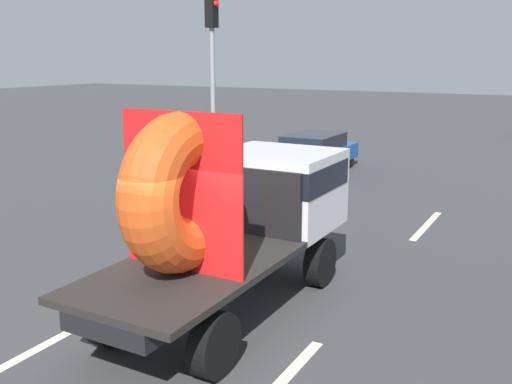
{
  "coord_description": "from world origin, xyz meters",
  "views": [
    {
      "loc": [
        4.59,
        -6.26,
        3.93
      ],
      "look_at": [
        0.11,
        1.87,
        1.75
      ],
      "focal_mm": 40.52,
      "sensor_mm": 36.0,
      "label": 1
    }
  ],
  "objects": [
    {
      "name": "lane_dash_left_near",
      "position": [
        -1.55,
        -0.95,
        0.0
      ],
      "size": [
        0.16,
        2.77,
        0.01
      ],
      "primitive_type": "cube",
      "rotation": [
        0.0,
        0.0,
        1.57
      ],
      "color": "beige",
      "rests_on": "ground_plane"
    },
    {
      "name": "distant_sedan",
      "position": [
        -3.21,
        12.07,
        0.72
      ],
      "size": [
        1.76,
        4.11,
        1.34
      ],
      "color": "black",
      "rests_on": "ground_plane"
    },
    {
      "name": "lane_dash_right_far",
      "position": [
        1.77,
        7.3,
        0.0
      ],
      "size": [
        0.16,
        2.68,
        0.01
      ],
      "primitive_type": "cube",
      "rotation": [
        0.0,
        0.0,
        1.57
      ],
      "color": "beige",
      "rests_on": "ground_plane"
    },
    {
      "name": "ground_plane",
      "position": [
        0.0,
        0.0,
        0.0
      ],
      "size": [
        120.0,
        120.0,
        0.0
      ],
      "primitive_type": "plane",
      "color": "#38383A"
    },
    {
      "name": "flatbed_truck",
      "position": [
        0.11,
        1.38,
        1.62
      ],
      "size": [
        2.02,
        5.38,
        3.25
      ],
      "color": "black",
      "rests_on": "ground_plane"
    },
    {
      "name": "traffic_light",
      "position": [
        -5.93,
        9.88,
        3.75
      ],
      "size": [
        0.42,
        0.36,
        5.74
      ],
      "color": "gray",
      "rests_on": "ground_plane"
    },
    {
      "name": "lane_dash_left_far",
      "position": [
        -1.55,
        6.5,
        0.0
      ],
      "size": [
        0.16,
        2.07,
        0.01
      ],
      "primitive_type": "cube",
      "rotation": [
        0.0,
        0.0,
        1.57
      ],
      "color": "beige",
      "rests_on": "ground_plane"
    }
  ]
}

